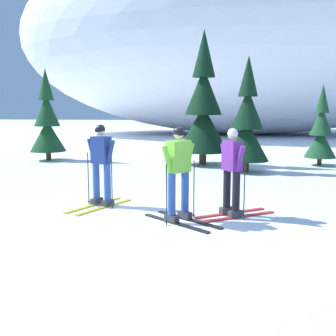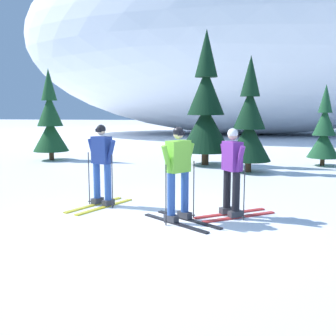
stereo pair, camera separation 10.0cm
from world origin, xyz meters
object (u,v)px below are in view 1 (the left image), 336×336
skier_purple_jacket (232,171)px  pine_tree_center_left (203,109)px  skier_navy_jacket (101,164)px  pine_tree_center (247,124)px  skier_lime_jacket (179,172)px  pine_tree_center_right (321,132)px  pine_tree_far_left (47,122)px

skier_purple_jacket → pine_tree_center_left: 7.47m
skier_navy_jacket → pine_tree_center: bearing=56.0°
skier_lime_jacket → pine_tree_center_right: pine_tree_center_right is taller
skier_navy_jacket → pine_tree_center_left: size_ratio=0.36×
pine_tree_far_left → pine_tree_center_right: bearing=-1.5°
pine_tree_far_left → pine_tree_center_left: pine_tree_center_left is taller
skier_lime_jacket → pine_tree_center_right: 9.31m
skier_lime_jacket → pine_tree_center: (1.72, 6.23, 0.64)m
pine_tree_center → pine_tree_center_right: pine_tree_center is taller
pine_tree_far_left → pine_tree_center_right: pine_tree_far_left is taller
skier_purple_jacket → pine_tree_center_right: bearing=65.1°
skier_lime_jacket → skier_purple_jacket: bearing=24.9°
skier_navy_jacket → pine_tree_far_left: pine_tree_far_left is taller
skier_navy_jacket → pine_tree_center_right: bearing=48.1°
skier_purple_jacket → skier_navy_jacket: size_ratio=0.98×
pine_tree_far_left → skier_navy_jacket: bearing=-59.7°
skier_navy_jacket → pine_tree_center_left: pine_tree_center_left is taller
pine_tree_far_left → pine_tree_center: pine_tree_center is taller
pine_tree_center → pine_tree_center_right: (2.85, 1.87, -0.35)m
pine_tree_far_left → pine_tree_center: bearing=-15.4°
pine_tree_far_left → pine_tree_center_left: 6.37m
skier_navy_jacket → pine_tree_far_left: 8.55m
skier_purple_jacket → pine_tree_center_left: bearing=96.2°
skier_lime_jacket → pine_tree_far_left: pine_tree_far_left is taller
skier_navy_jacket → pine_tree_center_left: (2.01, 6.78, 1.14)m
pine_tree_far_left → pine_tree_center_right: (10.66, -0.28, -0.30)m
skier_purple_jacket → pine_tree_center_right: size_ratio=0.59×
skier_lime_jacket → pine_tree_far_left: bearing=126.0°
skier_purple_jacket → pine_tree_far_left: size_ratio=0.47×
skier_purple_jacket → pine_tree_center: (0.70, 5.76, 0.69)m
skier_lime_jacket → pine_tree_center: 6.50m
pine_tree_far_left → pine_tree_center_left: (6.32, -0.58, 0.53)m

